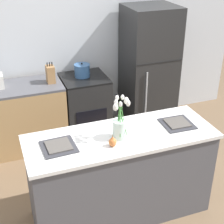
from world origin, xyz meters
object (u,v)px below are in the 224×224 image
(flower_vase, at_px, (120,125))
(cooking_pot, at_px, (82,70))
(plate_setting_left, at_px, (59,147))
(plate_setting_right, at_px, (177,124))
(stove_range, at_px, (85,107))
(knife_block, at_px, (50,74))
(pear_figurine, at_px, (113,142))
(refrigerator, at_px, (149,69))

(flower_vase, distance_m, cooking_pot, 1.68)
(plate_setting_left, height_order, plate_setting_right, same)
(stove_range, xyz_separation_m, plate_setting_right, (0.49, -1.60, 0.50))
(knife_block, bearing_deg, plate_setting_right, -59.46)
(stove_range, xyz_separation_m, pear_figurine, (-0.24, -1.74, 0.53))
(flower_vase, xyz_separation_m, cooking_pot, (0.12, 1.68, -0.09))
(refrigerator, relative_size, plate_setting_left, 5.78)
(pear_figurine, distance_m, knife_block, 1.74)
(plate_setting_right, bearing_deg, refrigerator, 74.04)
(pear_figurine, distance_m, cooking_pot, 1.80)
(flower_vase, height_order, pear_figurine, flower_vase)
(refrigerator, distance_m, plate_setting_right, 1.67)
(knife_block, bearing_deg, cooking_pot, 6.93)
(pear_figurine, height_order, knife_block, knife_block)
(flower_vase, bearing_deg, plate_setting_left, 176.58)
(stove_range, xyz_separation_m, cooking_pot, (-0.01, 0.04, 0.53))
(plate_setting_left, bearing_deg, pear_figurine, -17.40)
(stove_range, relative_size, plate_setting_right, 2.93)
(refrigerator, height_order, flower_vase, refrigerator)
(knife_block, bearing_deg, plate_setting_left, -98.75)
(refrigerator, xyz_separation_m, plate_setting_right, (-0.46, -1.60, 0.06))
(stove_range, height_order, cooking_pot, cooking_pot)
(flower_vase, bearing_deg, stove_range, 85.49)
(plate_setting_left, bearing_deg, refrigerator, 44.35)
(stove_range, bearing_deg, knife_block, -178.21)
(stove_range, relative_size, knife_block, 3.32)
(refrigerator, height_order, pear_figurine, refrigerator)
(refrigerator, xyz_separation_m, knife_block, (-1.40, -0.01, 0.12))
(cooking_pot, bearing_deg, pear_figurine, -97.22)
(plate_setting_left, bearing_deg, knife_block, 81.25)
(plate_setting_left, relative_size, knife_block, 1.13)
(stove_range, xyz_separation_m, plate_setting_left, (-0.69, -1.60, 0.50))
(cooking_pot, bearing_deg, plate_setting_left, -112.41)
(pear_figurine, relative_size, cooking_pot, 0.55)
(flower_vase, height_order, cooking_pot, flower_vase)
(stove_range, bearing_deg, cooking_pot, 110.08)
(refrigerator, height_order, plate_setting_left, refrigerator)
(plate_setting_right, height_order, cooking_pot, cooking_pot)
(refrigerator, distance_m, flower_vase, 1.97)
(plate_setting_left, distance_m, cooking_pot, 1.78)
(stove_range, bearing_deg, plate_setting_right, -72.97)
(flower_vase, relative_size, knife_block, 1.53)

